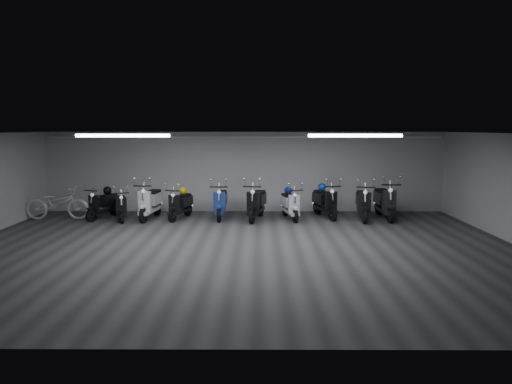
{
  "coord_description": "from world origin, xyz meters",
  "views": [
    {
      "loc": [
        0.5,
        -10.59,
        2.94
      ],
      "look_at": [
        0.44,
        2.5,
        1.05
      ],
      "focal_mm": 31.27,
      "sensor_mm": 36.0,
      "label": 1
    }
  ],
  "objects_px": {
    "scooter_4": "(221,197)",
    "scooter_9": "(385,196)",
    "scooter_0": "(103,200)",
    "scooter_3": "(180,200)",
    "scooter_8": "(363,198)",
    "helmet_0": "(107,190)",
    "scooter_1": "(121,202)",
    "scooter_6": "(290,200)",
    "bicycle": "(57,200)",
    "scooter_7": "(325,197)",
    "helmet_1": "(183,191)",
    "helmet_2": "(322,187)",
    "helmet_3": "(288,190)",
    "scooter_5": "(257,198)",
    "scooter_2": "(150,197)"
  },
  "relations": [
    {
      "from": "scooter_1",
      "to": "helmet_1",
      "type": "relative_size",
      "value": 6.46
    },
    {
      "from": "bicycle",
      "to": "helmet_3",
      "type": "xyz_separation_m",
      "value": [
        7.46,
        0.29,
        0.27
      ]
    },
    {
      "from": "scooter_6",
      "to": "scooter_0",
      "type": "bearing_deg",
      "value": 167.02
    },
    {
      "from": "scooter_0",
      "to": "scooter_7",
      "type": "bearing_deg",
      "value": 23.25
    },
    {
      "from": "scooter_4",
      "to": "helmet_0",
      "type": "xyz_separation_m",
      "value": [
        -3.73,
        0.12,
        0.21
      ]
    },
    {
      "from": "scooter_1",
      "to": "scooter_6",
      "type": "distance_m",
      "value": 5.41
    },
    {
      "from": "helmet_2",
      "to": "helmet_3",
      "type": "xyz_separation_m",
      "value": [
        -1.15,
        -0.3,
        -0.08
      ]
    },
    {
      "from": "scooter_3",
      "to": "scooter_4",
      "type": "height_order",
      "value": "scooter_4"
    },
    {
      "from": "scooter_8",
      "to": "helmet_2",
      "type": "relative_size",
      "value": 7.11
    },
    {
      "from": "scooter_2",
      "to": "scooter_4",
      "type": "bearing_deg",
      "value": 9.65
    },
    {
      "from": "scooter_0",
      "to": "scooter_3",
      "type": "distance_m",
      "value": 2.52
    },
    {
      "from": "scooter_4",
      "to": "bicycle",
      "type": "bearing_deg",
      "value": -177.54
    },
    {
      "from": "bicycle",
      "to": "scooter_2",
      "type": "bearing_deg",
      "value": -89.98
    },
    {
      "from": "scooter_4",
      "to": "scooter_9",
      "type": "xyz_separation_m",
      "value": [
        5.33,
        -0.08,
        0.05
      ]
    },
    {
      "from": "scooter_0",
      "to": "bicycle",
      "type": "relative_size",
      "value": 0.84
    },
    {
      "from": "scooter_9",
      "to": "bicycle",
      "type": "relative_size",
      "value": 1.01
    },
    {
      "from": "scooter_1",
      "to": "helmet_1",
      "type": "distance_m",
      "value": 1.99
    },
    {
      "from": "scooter_4",
      "to": "helmet_3",
      "type": "relative_size",
      "value": 7.38
    },
    {
      "from": "scooter_0",
      "to": "scooter_5",
      "type": "relative_size",
      "value": 0.86
    },
    {
      "from": "scooter_2",
      "to": "bicycle",
      "type": "height_order",
      "value": "scooter_2"
    },
    {
      "from": "scooter_6",
      "to": "scooter_4",
      "type": "bearing_deg",
      "value": 163.76
    },
    {
      "from": "scooter_9",
      "to": "scooter_4",
      "type": "bearing_deg",
      "value": 178.85
    },
    {
      "from": "scooter_3",
      "to": "scooter_7",
      "type": "height_order",
      "value": "scooter_7"
    },
    {
      "from": "scooter_5",
      "to": "scooter_2",
      "type": "bearing_deg",
      "value": -169.43
    },
    {
      "from": "helmet_0",
      "to": "scooter_1",
      "type": "bearing_deg",
      "value": -39.63
    },
    {
      "from": "scooter_7",
      "to": "helmet_0",
      "type": "height_order",
      "value": "scooter_7"
    },
    {
      "from": "scooter_2",
      "to": "scooter_6",
      "type": "distance_m",
      "value": 4.53
    },
    {
      "from": "scooter_8",
      "to": "helmet_0",
      "type": "relative_size",
      "value": 7.02
    },
    {
      "from": "helmet_0",
      "to": "scooter_4",
      "type": "bearing_deg",
      "value": -1.84
    },
    {
      "from": "scooter_2",
      "to": "helmet_2",
      "type": "distance_m",
      "value": 5.66
    },
    {
      "from": "scooter_0",
      "to": "scooter_4",
      "type": "height_order",
      "value": "scooter_4"
    },
    {
      "from": "scooter_9",
      "to": "scooter_3",
      "type": "bearing_deg",
      "value": -179.79
    },
    {
      "from": "scooter_4",
      "to": "scooter_9",
      "type": "distance_m",
      "value": 5.33
    },
    {
      "from": "scooter_4",
      "to": "scooter_7",
      "type": "height_order",
      "value": "scooter_4"
    },
    {
      "from": "helmet_0",
      "to": "helmet_1",
      "type": "xyz_separation_m",
      "value": [
        2.5,
        -0.04,
        -0.01
      ]
    },
    {
      "from": "scooter_3",
      "to": "helmet_1",
      "type": "xyz_separation_m",
      "value": [
        0.07,
        0.22,
        0.27
      ]
    },
    {
      "from": "scooter_8",
      "to": "helmet_1",
      "type": "height_order",
      "value": "scooter_8"
    },
    {
      "from": "scooter_8",
      "to": "scooter_1",
      "type": "bearing_deg",
      "value": -171.48
    },
    {
      "from": "scooter_6",
      "to": "helmet_0",
      "type": "height_order",
      "value": "scooter_6"
    },
    {
      "from": "scooter_2",
      "to": "helmet_3",
      "type": "bearing_deg",
      "value": 9.1
    },
    {
      "from": "scooter_6",
      "to": "scooter_7",
      "type": "xyz_separation_m",
      "value": [
        1.17,
        0.28,
        0.06
      ]
    },
    {
      "from": "scooter_8",
      "to": "scooter_0",
      "type": "bearing_deg",
      "value": -173.37
    },
    {
      "from": "bicycle",
      "to": "scooter_1",
      "type": "bearing_deg",
      "value": -95.69
    },
    {
      "from": "scooter_3",
      "to": "scooter_6",
      "type": "relative_size",
      "value": 0.98
    },
    {
      "from": "scooter_7",
      "to": "scooter_8",
      "type": "relative_size",
      "value": 0.97
    },
    {
      "from": "scooter_8",
      "to": "helmet_0",
      "type": "xyz_separation_m",
      "value": [
        -8.32,
        0.35,
        0.19
      ]
    },
    {
      "from": "scooter_8",
      "to": "scooter_9",
      "type": "xyz_separation_m",
      "value": [
        0.73,
        0.15,
        0.04
      ]
    },
    {
      "from": "scooter_2",
      "to": "helmet_0",
      "type": "relative_size",
      "value": 7.15
    },
    {
      "from": "scooter_2",
      "to": "helmet_0",
      "type": "bearing_deg",
      "value": 176.72
    },
    {
      "from": "scooter_4",
      "to": "bicycle",
      "type": "xyz_separation_m",
      "value": [
        -5.25,
        -0.21,
        -0.05
      ]
    }
  ]
}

